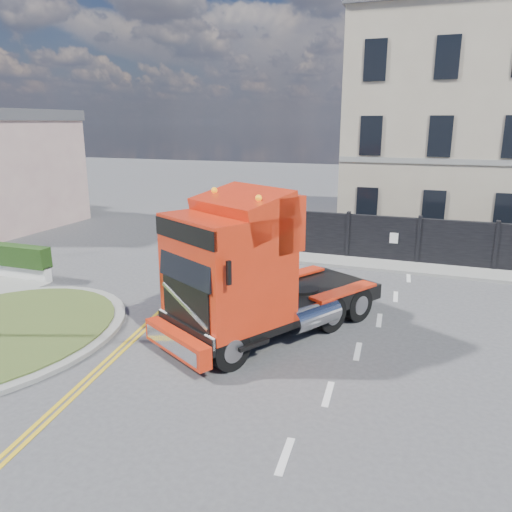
% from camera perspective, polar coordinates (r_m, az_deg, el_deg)
% --- Properties ---
extents(ground, '(120.00, 120.00, 0.00)m').
position_cam_1_polar(ground, '(14.79, 0.30, -8.51)').
color(ground, '#424244').
rests_on(ground, ground).
extents(hoarding_fence, '(18.80, 0.25, 2.00)m').
position_cam_1_polar(hoarding_fence, '(22.40, 24.56, 1.00)').
color(hoarding_fence, black).
rests_on(hoarding_fence, ground).
extents(georgian_building, '(12.30, 10.30, 12.80)m').
position_cam_1_polar(georgian_building, '(29.30, 23.49, 13.58)').
color(georgian_building, '#B5A990').
rests_on(georgian_building, ground).
extents(pavement_far, '(20.00, 1.60, 0.12)m').
position_cam_1_polar(pavement_far, '(21.72, 23.01, -1.81)').
color(pavement_far, gray).
rests_on(pavement_far, ground).
extents(truck, '(5.63, 7.22, 4.11)m').
position_cam_1_polar(truck, '(13.61, -0.97, -2.34)').
color(truck, black).
rests_on(truck, ground).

